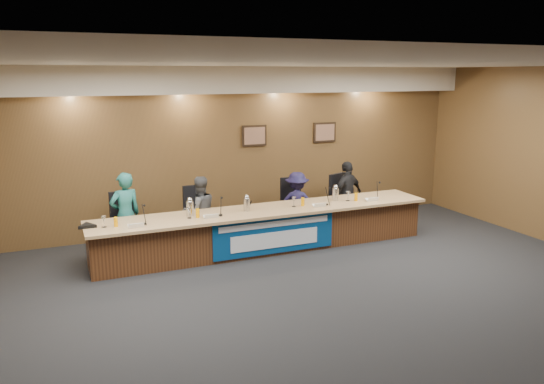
{
  "coord_description": "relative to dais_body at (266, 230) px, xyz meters",
  "views": [
    {
      "loc": [
        -3.41,
        -5.95,
        3.06
      ],
      "look_at": [
        0.15,
        2.47,
        1.02
      ],
      "focal_mm": 35.0,
      "sensor_mm": 36.0,
      "label": 1
    }
  ],
  "objects": [
    {
      "name": "banner",
      "position": [
        0.0,
        -0.41,
        0.03
      ],
      "size": [
        2.2,
        0.02,
        0.65
      ],
      "primitive_type": "cube",
      "color": "navy",
      "rests_on": "dais_body"
    },
    {
      "name": "nameplate_c",
      "position": [
        0.93,
        -0.28,
        0.45
      ],
      "size": [
        0.24,
        0.08,
        0.1
      ],
      "primitive_type": "cube",
      "rotation": [
        0.31,
        0.0,
        0.0
      ],
      "color": "white",
      "rests_on": "dais_top"
    },
    {
      "name": "floor",
      "position": [
        0.0,
        -2.4,
        -0.35
      ],
      "size": [
        10.0,
        10.0,
        0.0
      ],
      "primitive_type": "plane",
      "color": "black",
      "rests_on": "ground"
    },
    {
      "name": "juice_glass_d",
      "position": [
        1.77,
        -0.13,
        0.47
      ],
      "size": [
        0.06,
        0.06,
        0.15
      ],
      "primitive_type": "cylinder",
      "color": "#FFA300",
      "rests_on": "dais_top"
    },
    {
      "name": "office_chair_d",
      "position": [
        2.02,
        0.71,
        0.13
      ],
      "size": [
        0.63,
        0.63,
        0.08
      ],
      "primitive_type": "cube",
      "rotation": [
        0.0,
        0.0,
        0.39
      ],
      "color": "black",
      "rests_on": "floor"
    },
    {
      "name": "wall_back",
      "position": [
        0.0,
        1.6,
        1.25
      ],
      "size": [
        10.0,
        0.04,
        3.2
      ],
      "primitive_type": "cube",
      "color": "brown",
      "rests_on": "floor"
    },
    {
      "name": "microphone_c",
      "position": [
        1.11,
        -0.18,
        0.41
      ],
      "size": [
        0.07,
        0.07,
        0.02
      ],
      "primitive_type": "cylinder",
      "color": "black",
      "rests_on": "dais_top"
    },
    {
      "name": "panelist_c",
      "position": [
        0.9,
        0.61,
        0.27
      ],
      "size": [
        0.91,
        0.74,
        1.23
      ],
      "primitive_type": "imported",
      "rotation": [
        0.0,
        0.0,
        2.73
      ],
      "color": "#161235",
      "rests_on": "floor"
    },
    {
      "name": "water_glass_c",
      "position": [
        0.51,
        -0.08,
        0.49
      ],
      "size": [
        0.08,
        0.08,
        0.18
      ],
      "primitive_type": "cylinder",
      "color": "silver",
      "rests_on": "dais_top"
    },
    {
      "name": "banner_text_upper",
      "position": [
        0.0,
        -0.43,
        0.23
      ],
      "size": [
        2.0,
        0.01,
        0.1
      ],
      "primitive_type": "cube",
      "color": "silver",
      "rests_on": "banner"
    },
    {
      "name": "carafe_left",
      "position": [
        -1.34,
        0.04,
        0.52
      ],
      "size": [
        0.13,
        0.13,
        0.25
      ],
      "primitive_type": "cylinder",
      "color": "silver",
      "rests_on": "dais_top"
    },
    {
      "name": "water_glass_b",
      "position": [
        -1.4,
        -0.11,
        0.49
      ],
      "size": [
        0.08,
        0.08,
        0.18
      ],
      "primitive_type": "cylinder",
      "color": "silver",
      "rests_on": "dais_top"
    },
    {
      "name": "carafe_right",
      "position": [
        1.43,
        0.06,
        0.52
      ],
      "size": [
        0.12,
        0.12,
        0.24
      ],
      "primitive_type": "cylinder",
      "color": "silver",
      "rests_on": "dais_top"
    },
    {
      "name": "ceiling",
      "position": [
        0.0,
        -2.4,
        2.85
      ],
      "size": [
        10.0,
        8.0,
        0.04
      ],
      "primitive_type": "cube",
      "color": "silver",
      "rests_on": "wall_back"
    },
    {
      "name": "panelist_a",
      "position": [
        -2.32,
        0.61,
        0.38
      ],
      "size": [
        0.6,
        0.47,
        1.46
      ],
      "primitive_type": "imported",
      "rotation": [
        0.0,
        0.0,
        3.39
      ],
      "color": "#1E605C",
      "rests_on": "floor"
    },
    {
      "name": "dais_top",
      "position": [
        0.0,
        -0.05,
        0.38
      ],
      "size": [
        6.1,
        0.95,
        0.05
      ],
      "primitive_type": "cube",
      "color": "tan",
      "rests_on": "dais_body"
    },
    {
      "name": "soffit",
      "position": [
        0.0,
        1.35,
        2.6
      ],
      "size": [
        10.0,
        0.5,
        0.5
      ],
      "primitive_type": "cube",
      "color": "beige",
      "rests_on": "wall_back"
    },
    {
      "name": "speakerphone",
      "position": [
        -2.98,
        -0.01,
        0.43
      ],
      "size": [
        0.32,
        0.32,
        0.05
      ],
      "primitive_type": "cylinder",
      "color": "black",
      "rests_on": "dais_top"
    },
    {
      "name": "juice_glass_a",
      "position": [
        -2.56,
        -0.14,
        0.47
      ],
      "size": [
        0.06,
        0.06,
        0.15
      ],
      "primitive_type": "cylinder",
      "color": "#FFA300",
      "rests_on": "dais_top"
    },
    {
      "name": "water_glass_d",
      "position": [
        1.63,
        -0.07,
        0.49
      ],
      "size": [
        0.08,
        0.08,
        0.18
      ],
      "primitive_type": "cylinder",
      "color": "silver",
      "rests_on": "dais_top"
    },
    {
      "name": "water_glass_a",
      "position": [
        -2.74,
        -0.11,
        0.49
      ],
      "size": [
        0.08,
        0.08,
        0.18
      ],
      "primitive_type": "cylinder",
      "color": "silver",
      "rests_on": "dais_top"
    },
    {
      "name": "juice_glass_b",
      "position": [
        -1.26,
        -0.12,
        0.47
      ],
      "size": [
        0.06,
        0.06,
        0.15
      ],
      "primitive_type": "cylinder",
      "color": "#FFA300",
      "rests_on": "dais_top"
    },
    {
      "name": "panelist_b",
      "position": [
        -1.02,
        0.61,
        0.3
      ],
      "size": [
        0.67,
        0.54,
        1.29
      ],
      "primitive_type": "imported",
      "rotation": [
        0.0,
        0.0,
        3.22
      ],
      "color": "#45464A",
      "rests_on": "floor"
    },
    {
      "name": "juice_glass_c",
      "position": [
        0.69,
        -0.08,
        0.47
      ],
      "size": [
        0.06,
        0.06,
        0.15
      ],
      "primitive_type": "cylinder",
      "color": "#FFA300",
      "rests_on": "dais_top"
    },
    {
      "name": "office_chair_a",
      "position": [
        -2.32,
        0.71,
        0.13
      ],
      "size": [
        0.51,
        0.51,
        0.08
      ],
      "primitive_type": "cube",
      "rotation": [
        0.0,
        0.0,
        0.07
      ],
      "color": "black",
      "rests_on": "floor"
    },
    {
      "name": "panelist_d",
      "position": [
        2.02,
        0.61,
        0.34
      ],
      "size": [
        0.87,
        0.58,
        1.37
      ],
      "primitive_type": "imported",
      "rotation": [
        0.0,
        0.0,
        3.47
      ],
      "color": "black",
      "rests_on": "floor"
    },
    {
      "name": "office_chair_b",
      "position": [
        -1.02,
        0.71,
        0.13
      ],
      "size": [
        0.51,
        0.51,
        0.08
      ],
      "primitive_type": "cube",
      "rotation": [
        0.0,
        0.0,
        0.06
      ],
      "color": "black",
      "rests_on": "floor"
    },
    {
      "name": "banner_text_lower",
      "position": [
        0.0,
        -0.43,
        -0.05
      ],
      "size": [
        1.6,
        0.01,
        0.28
      ],
      "primitive_type": "cube",
      "color": "silver",
      "rests_on": "banner"
    },
    {
      "name": "wall_photo_left",
      "position": [
        0.4,
        1.57,
        1.5
      ],
      "size": [
        0.52,
        0.04,
        0.42
      ],
      "primitive_type": "cube",
      "color": "black",
      "rests_on": "wall_back"
    },
    {
      "name": "nameplate_a",
      "position": [
        -2.28,
        -0.34,
        0.45
      ],
      "size": [
        0.24,
        0.08,
        0.1
      ],
      "primitive_type": "cube",
      "rotation": [
        0.31,
        0.0,
        0.0
      ],
      "color": "white",
      "rests_on": "dais_top"
    },
    {
      "name": "nameplate_d",
      "position": [
        2.05,
        -0.27,
        0.45
      ],
      "size": [
        0.24,
        0.08,
        0.1
      ],
      "primitive_type": "cube",
      "rotation": [
        0.31,
        0.0,
        0.0
      ],
      "color": "white",
      "rests_on": "dais_top"
    },
    {
      "name": "dais_body",
      "position": [
        0.0,
        0.0,
        0.0
      ],
      "size": [
        6.0,
        0.8,
        0.7
      ],
      "primitive_type": "cube",
      "color": "#4C2915",
      "rests_on": "floor"
    },
    {
      "name": "nameplate_b",
      "position": [
        -1.06,
        -0.26,
        0.45
      ],
      "size": [
        0.24,
        0.08,
        0.1
      ],
      "primitive_type": "cube",
      "rotation": [
        0.31,
        0.0,
        0.0
      ],
      "color": "white",
      "rests_on": "dais_top"
    },
    {
      "name": "microphone_d",
      "position": [
        2.21,
        -0.12,
        0.41
      ],
      "size": [
        0.07,
        0.07,
        0.02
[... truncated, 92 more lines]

